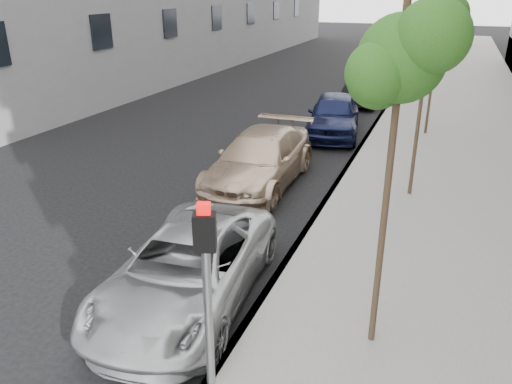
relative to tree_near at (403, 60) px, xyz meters
The scene contains 12 objects.
ground 5.72m from the tree_near, 155.05° to the right, with size 160.00×160.00×0.00m, color black.
sidewalk 22.95m from the tree_near, 87.27° to the left, with size 6.40×72.00×0.14m, color gray.
curb 23.02m from the tree_near, 95.21° to the left, with size 0.15×72.00×0.14m, color #9E9B93.
tree_near is the anchor object (origin of this frame).
tree_mid 6.50m from the tree_near, 90.00° to the left, with size 1.61×1.41×5.10m.
tree_far 13.00m from the tree_near, 90.00° to the left, with size 1.77×1.57×4.86m.
signal_pole 3.82m from the tree_near, 122.48° to the right, with size 0.29×0.25×3.14m.
minivan 5.05m from the tree_near, behind, with size 2.26×4.90×1.36m, color #BABDBF.
suv 8.22m from the tree_near, 124.90° to the left, with size 2.13×5.25×1.52m, color #CEB193.
sedan_blue 12.99m from the tree_near, 105.88° to the left, with size 1.88×4.67×1.59m, color #101536.
sedan_black 18.90m from the tree_near, 100.34° to the left, with size 1.57×4.49×1.48m, color black.
sedan_rear 24.21m from the tree_near, 98.00° to the left, with size 1.99×4.88×1.42m, color #A4A6AC.
Camera 1 is at (3.81, -5.19, 5.33)m, focal length 35.00 mm.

